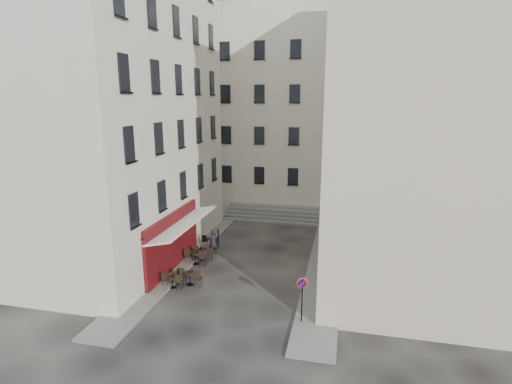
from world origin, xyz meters
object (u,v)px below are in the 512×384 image
(no_parking_sign, at_px, (302,292))
(bistro_table_a, at_px, (173,281))
(pedestrian, at_px, (213,242))
(bistro_table_b, at_px, (190,277))

(no_parking_sign, xyz_separation_m, bistro_table_a, (-7.24, 1.95, -1.16))
(bistro_table_a, height_order, pedestrian, pedestrian)
(no_parking_sign, height_order, pedestrian, no_parking_sign)
(pedestrian, bearing_deg, bistro_table_b, 50.57)
(bistro_table_a, bearing_deg, no_parking_sign, -15.11)
(bistro_table_b, distance_m, pedestrian, 4.52)
(no_parking_sign, height_order, bistro_table_b, no_parking_sign)
(no_parking_sign, xyz_separation_m, bistro_table_b, (-6.44, 2.49, -1.10))
(no_parking_sign, distance_m, bistro_table_a, 7.59)
(no_parking_sign, relative_size, bistro_table_a, 1.85)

